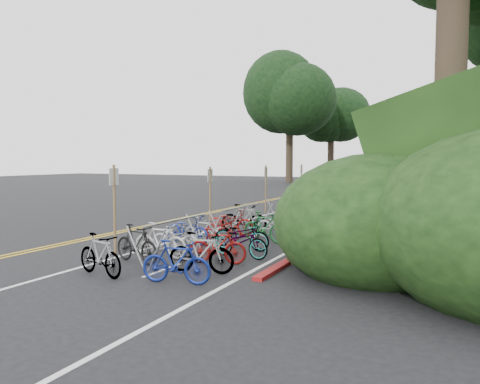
{
  "coord_description": "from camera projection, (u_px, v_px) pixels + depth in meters",
  "views": [
    {
      "loc": [
        9.86,
        -11.67,
        2.8
      ],
      "look_at": [
        0.68,
        7.67,
        1.3
      ],
      "focal_mm": 35.0,
      "sensor_mm": 36.0,
      "label": 1
    }
  ],
  "objects": [
    {
      "name": "ground",
      "position": [
        118.0,
        247.0,
        14.93
      ],
      "size": [
        120.0,
        120.0,
        0.0
      ],
      "primitive_type": "plane",
      "color": "black",
      "rests_on": "ground"
    },
    {
      "name": "signposts_rest",
      "position": [
        285.0,
        183.0,
        27.19
      ],
      "size": [
        0.08,
        18.4,
        2.5
      ],
      "color": "brown",
      "rests_on": "ground"
    },
    {
      "name": "red_curb",
      "position": [
        368.0,
        215.0,
        23.31
      ],
      "size": [
        0.25,
        28.0,
        0.1
      ],
      "primitive_type": "cube",
      "color": "maroon",
      "rests_on": "ground"
    },
    {
      "name": "signpost_near",
      "position": [
        114.0,
        203.0,
        13.8
      ],
      "size": [
        0.08,
        0.4,
        2.64
      ],
      "color": "brown",
      "rests_on": "ground"
    },
    {
      "name": "bike_racks_rest",
      "position": [
        321.0,
        195.0,
        25.31
      ],
      "size": [
        1.14,
        23.0,
        1.17
      ],
      "color": "#9FA0A2",
      "rests_on": "ground"
    },
    {
      "name": "bike_rack_front",
      "position": [
        177.0,
        232.0,
        12.3
      ],
      "size": [
        1.17,
        2.91,
        1.22
      ],
      "color": "#9FA0A2",
      "rests_on": "ground"
    },
    {
      "name": "bike_valet",
      "position": [
        215.0,
        235.0,
        14.33
      ],
      "size": [
        3.15,
        9.52,
        1.07
      ],
      "color": "slate",
      "rests_on": "ground"
    },
    {
      "name": "bike_front",
      "position": [
        187.0,
        229.0,
        15.54
      ],
      "size": [
        0.97,
        1.9,
        0.95
      ],
      "primitive_type": "imported",
      "rotation": [
        0.0,
        0.0,
        1.38
      ],
      "color": "navy",
      "rests_on": "ground"
    },
    {
      "name": "road_markings",
      "position": [
        260.0,
        214.0,
        23.76
      ],
      "size": [
        7.47,
        80.0,
        0.01
      ],
      "color": "gold",
      "rests_on": "ground"
    }
  ]
}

